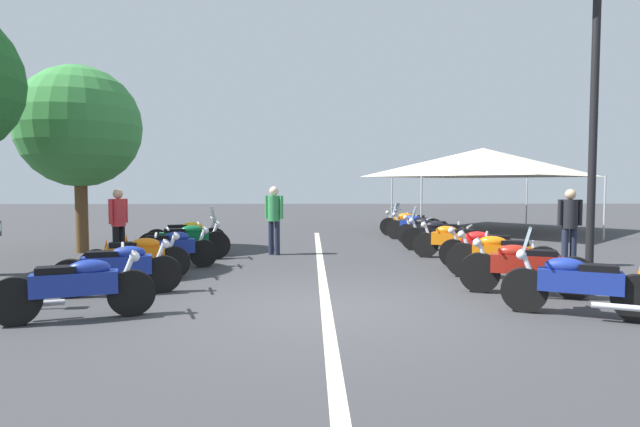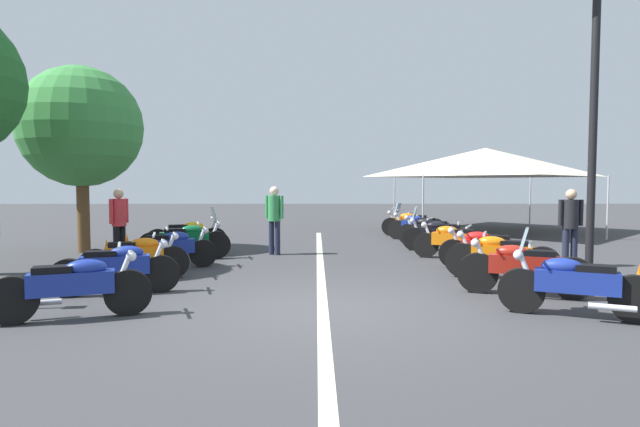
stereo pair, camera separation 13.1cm
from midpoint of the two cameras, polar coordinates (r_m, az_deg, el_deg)
The scene contains 26 objects.
ground_plane at distance 7.55m, azimuth 0.20°, elevation -10.62°, with size 80.00×80.00×0.00m, color #38383A.
lane_centre_stripe at distance 11.06m, azimuth -0.21°, elevation -6.14°, with size 16.08×0.16×0.01m, color beige.
motorcycle_left_row_0 at distance 7.61m, azimuth -25.97°, elevation -7.34°, with size 0.92×1.96×1.00m.
motorcycle_left_row_1 at distance 9.04m, azimuth -21.95°, elevation -5.62°, with size 0.81×2.00×0.99m.
motorcycle_left_row_2 at distance 10.25m, azimuth -20.14°, elevation -4.56°, with size 0.86×1.94×0.99m.
motorcycle_left_row_3 at distance 11.48m, azimuth -16.80°, elevation -3.70°, with size 0.80×2.05×0.98m.
motorcycle_left_row_4 at distance 12.67m, azimuth -15.13°, elevation -2.92°, with size 0.81×2.15×1.02m.
motorcycle_left_row_5 at distance 14.02m, azimuth -14.89°, elevation -2.33°, with size 0.92×2.05×1.21m.
motorcycle_right_row_0 at distance 7.82m, azimuth 26.29°, elevation -6.99°, with size 1.02×1.89×1.21m.
motorcycle_right_row_1 at distance 8.97m, azimuth 21.48°, elevation -5.59°, with size 0.97×2.01×1.02m.
motorcycle_right_row_2 at distance 10.30m, azimuth 19.25°, elevation -4.42°, with size 1.04×1.97×1.02m.
motorcycle_right_row_3 at distance 11.49m, azimuth 17.67°, elevation -3.68°, with size 0.88×1.94×0.99m.
motorcycle_right_row_4 at distance 12.79m, azimuth 14.36°, elevation -2.94°, with size 1.03×1.88×0.99m.
motorcycle_right_row_5 at distance 14.18m, azimuth 13.03°, elevation -2.25°, with size 0.93×2.09×1.21m.
motorcycle_right_row_6 at distance 15.45m, azimuth 11.77°, elevation -1.85°, with size 1.08×1.81×0.99m.
motorcycle_right_row_7 at distance 16.79m, azimuth 10.57°, elevation -1.37°, with size 1.17×1.96×1.21m.
motorcycle_right_row_8 at distance 18.10m, azimuth 9.85°, elevation -1.06°, with size 0.95×2.12×1.00m.
street_lamp_twin_globe at distance 10.59m, azimuth 28.03°, elevation 13.19°, with size 0.32×1.22×5.52m.
traffic_cone_0 at distance 12.14m, azimuth -23.02°, elevation -4.18°, with size 0.36×0.36×0.61m.
traffic_cone_1 at distance 9.16m, azimuth 31.79°, elevation -6.78°, with size 0.36×0.36×0.61m.
traffic_cone_2 at distance 13.38m, azimuth -21.10°, elevation -3.47°, with size 0.36×0.36×0.61m.
bystander_0 at distance 13.14m, azimuth -5.44°, elevation -0.12°, with size 0.32×0.48×1.76m.
bystander_1 at distance 12.72m, azimuth -21.86°, elevation -0.61°, with size 0.48×0.32×1.71m.
bystander_2 at distance 12.45m, azimuth 25.85°, elevation -0.78°, with size 0.32×0.53×1.71m.
roadside_tree_1 at distance 15.00m, azimuth -25.52°, elevation 8.69°, with size 3.16×3.16×4.91m.
event_tent at distance 20.61m, azimuth 17.57°, elevation 5.46°, with size 6.70×6.70×3.20m.
Camera 1 is at (-7.32, 0.23, 1.81)m, focal length 28.65 mm.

